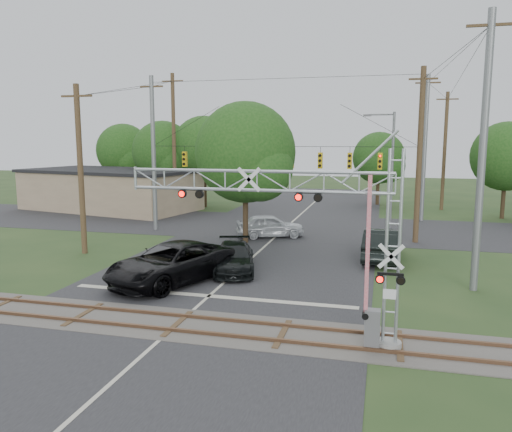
% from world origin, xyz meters
% --- Properties ---
extents(ground, '(160.00, 160.00, 0.00)m').
position_xyz_m(ground, '(0.00, 0.00, 0.00)').
color(ground, '#263E1C').
rests_on(ground, ground).
extents(road_main, '(14.00, 90.00, 0.02)m').
position_xyz_m(road_main, '(0.00, 10.00, 0.01)').
color(road_main, '#262628').
rests_on(road_main, ground).
extents(road_cross, '(90.00, 12.00, 0.02)m').
position_xyz_m(road_cross, '(0.00, 24.00, 0.01)').
color(road_cross, '#262628').
rests_on(road_cross, ground).
extents(railroad_track, '(90.00, 3.20, 0.17)m').
position_xyz_m(railroad_track, '(0.00, 2.00, 0.03)').
color(railroad_track, '#55514A').
rests_on(railroad_track, ground).
extents(crossing_gantry, '(9.48, 0.84, 6.58)m').
position_xyz_m(crossing_gantry, '(4.85, 1.64, 4.05)').
color(crossing_gantry, gray).
rests_on(crossing_gantry, ground).
extents(traffic_signal_span, '(19.34, 0.36, 11.50)m').
position_xyz_m(traffic_signal_span, '(0.85, 20.00, 5.68)').
color(traffic_signal_span, slate).
rests_on(traffic_signal_span, ground).
extents(pickup_black, '(5.63, 7.55, 1.91)m').
position_xyz_m(pickup_black, '(-2.47, 7.16, 0.95)').
color(pickup_black, black).
rests_on(pickup_black, ground).
extents(car_dark, '(3.36, 5.42, 1.47)m').
position_xyz_m(car_dark, '(-0.19, 9.93, 0.73)').
color(car_dark, black).
rests_on(car_dark, ground).
extents(sedan_silver, '(5.16, 3.60, 1.63)m').
position_xyz_m(sedan_silver, '(-0.39, 19.38, 0.82)').
color(sedan_silver, '#B8BDC1').
rests_on(sedan_silver, ground).
extents(suv_dark, '(2.12, 5.55, 1.80)m').
position_xyz_m(suv_dark, '(7.30, 14.49, 0.90)').
color(suv_dark, black).
rests_on(suv_dark, ground).
extents(commercial_building, '(18.39, 12.00, 3.96)m').
position_xyz_m(commercial_building, '(-18.79, 29.33, 1.99)').
color(commercial_building, '#8B765D').
rests_on(commercial_building, ground).
extents(streetlight, '(2.38, 0.25, 8.91)m').
position_xyz_m(streetlight, '(7.70, 24.97, 4.99)').
color(streetlight, slate).
rests_on(streetlight, ground).
extents(utility_poles, '(26.25, 27.97, 12.72)m').
position_xyz_m(utility_poles, '(2.87, 23.36, 6.01)').
color(utility_poles, '#483621').
rests_on(utility_poles, ground).
extents(treeline, '(52.06, 28.46, 9.32)m').
position_xyz_m(treeline, '(-2.74, 31.25, 5.56)').
color(treeline, '#362818').
rests_on(treeline, ground).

